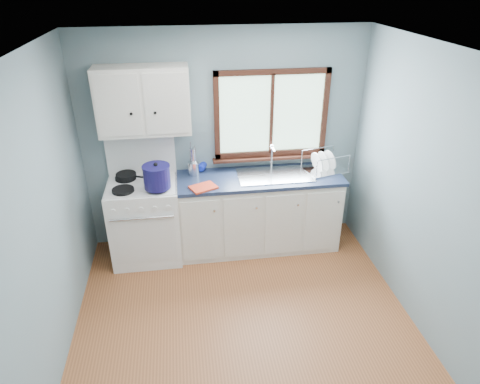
{
  "coord_description": "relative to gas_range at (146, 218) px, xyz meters",
  "views": [
    {
      "loc": [
        -0.48,
        -2.79,
        3.01
      ],
      "look_at": [
        0.05,
        0.9,
        1.05
      ],
      "focal_mm": 32.0,
      "sensor_mm": 36.0,
      "label": 1
    }
  ],
  "objects": [
    {
      "name": "floor",
      "position": [
        0.95,
        -1.47,
        -0.5
      ],
      "size": [
        3.2,
        3.6,
        0.02
      ],
      "primitive_type": "cube",
      "color": "#9E5930",
      "rests_on": "ground"
    },
    {
      "name": "ceiling",
      "position": [
        0.95,
        -1.47,
        2.02
      ],
      "size": [
        3.2,
        3.6,
        0.02
      ],
      "primitive_type": "cube",
      "color": "white",
      "rests_on": "wall_back"
    },
    {
      "name": "wall_back",
      "position": [
        0.95,
        0.34,
        0.76
      ],
      "size": [
        3.2,
        0.02,
        2.5
      ],
      "primitive_type": "cube",
      "color": "gray",
      "rests_on": "ground"
    },
    {
      "name": "wall_left",
      "position": [
        -0.66,
        -1.47,
        0.76
      ],
      "size": [
        0.02,
        3.6,
        2.5
      ],
      "primitive_type": "cube",
      "color": "gray",
      "rests_on": "ground"
    },
    {
      "name": "wall_right",
      "position": [
        2.56,
        -1.47,
        0.76
      ],
      "size": [
        0.02,
        3.6,
        2.5
      ],
      "primitive_type": "cube",
      "color": "gray",
      "rests_on": "ground"
    },
    {
      "name": "gas_range",
      "position": [
        0.0,
        0.0,
        0.0
      ],
      "size": [
        0.76,
        0.69,
        1.36
      ],
      "color": "white",
      "rests_on": "floor"
    },
    {
      "name": "base_cabinets",
      "position": [
        1.31,
        0.02,
        -0.08
      ],
      "size": [
        1.85,
        0.6,
        0.88
      ],
      "color": "silver",
      "rests_on": "floor"
    },
    {
      "name": "countertop",
      "position": [
        1.31,
        0.02,
        0.41
      ],
      "size": [
        1.89,
        0.64,
        0.04
      ],
      "primitive_type": "cube",
      "color": "#17223A",
      "rests_on": "base_cabinets"
    },
    {
      "name": "sink",
      "position": [
        1.49,
        0.02,
        0.37
      ],
      "size": [
        0.84,
        0.46,
        0.44
      ],
      "color": "silver",
      "rests_on": "countertop"
    },
    {
      "name": "window",
      "position": [
        1.48,
        0.3,
        0.98
      ],
      "size": [
        1.36,
        0.1,
        1.03
      ],
      "color": "#9EC6A8",
      "rests_on": "wall_back"
    },
    {
      "name": "upper_cabinets",
      "position": [
        0.1,
        0.15,
        1.31
      ],
      "size": [
        0.95,
        0.35,
        0.7
      ],
      "color": "silver",
      "rests_on": "wall_back"
    },
    {
      "name": "skillet",
      "position": [
        -0.17,
        0.13,
        0.49
      ],
      "size": [
        0.35,
        0.29,
        0.04
      ],
      "rotation": [
        0.0,
        0.0,
        -0.38
      ],
      "color": "black",
      "rests_on": "gas_range"
    },
    {
      "name": "stockpot",
      "position": [
        0.18,
        -0.17,
        0.59
      ],
      "size": [
        0.32,
        0.32,
        0.28
      ],
      "rotation": [
        0.0,
        0.0,
        -0.1
      ],
      "color": "#15114B",
      "rests_on": "gas_range"
    },
    {
      "name": "utensil_crock",
      "position": [
        0.58,
        0.17,
        0.51
      ],
      "size": [
        0.14,
        0.14,
        0.39
      ],
      "rotation": [
        0.0,
        0.0,
        -0.11
      ],
      "color": "silver",
      "rests_on": "countertop"
    },
    {
      "name": "thermos",
      "position": [
        0.58,
        0.19,
        0.58
      ],
      "size": [
        0.09,
        0.09,
        0.31
      ],
      "primitive_type": "cylinder",
      "rotation": [
        0.0,
        0.0,
        -0.25
      ],
      "color": "silver",
      "rests_on": "countertop"
    },
    {
      "name": "soap_bottle",
      "position": [
        0.65,
        0.22,
        0.54
      ],
      "size": [
        0.12,
        0.12,
        0.23
      ],
      "primitive_type": "imported",
      "rotation": [
        0.0,
        0.0,
        -0.38
      ],
      "color": "#1327BB",
      "rests_on": "countertop"
    },
    {
      "name": "dish_towel",
      "position": [
        0.66,
        -0.18,
        0.44
      ],
      "size": [
        0.33,
        0.29,
        0.02
      ],
      "primitive_type": "cube",
      "rotation": [
        0.0,
        0.0,
        0.42
      ],
      "color": "red",
      "rests_on": "countertop"
    },
    {
      "name": "dish_rack",
      "position": [
        2.08,
        0.07,
        0.49
      ],
      "size": [
        0.53,
        0.45,
        0.24
      ],
      "rotation": [
        0.0,
        0.0,
        0.26
      ],
      "color": "silver",
      "rests_on": "countertop"
    }
  ]
}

